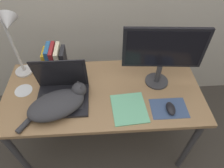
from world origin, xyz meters
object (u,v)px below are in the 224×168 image
object	(u,v)px
laptop	(62,92)
book_row	(56,62)
notepad	(129,108)
cat	(59,103)
external_monitor	(163,53)
desk_lamp	(12,35)
computer_mouse	(171,108)
cd_disc	(24,90)

from	to	relation	value
laptop	book_row	distance (m)	0.26
book_row	notepad	world-z (taller)	book_row
laptop	notepad	bearing A→B (deg)	-15.44
cat	external_monitor	xyz separation A→B (m)	(0.67, 0.20, 0.21)
desk_lamp	cat	bearing A→B (deg)	-50.67
cat	notepad	xyz separation A→B (m)	(0.44, -0.03, -0.05)
laptop	book_row	world-z (taller)	laptop
notepad	cat	bearing A→B (deg)	176.24
external_monitor	desk_lamp	bearing A→B (deg)	171.85
laptop	cat	bearing A→B (deg)	-97.68
book_row	notepad	distance (m)	0.62
computer_mouse	cat	bearing A→B (deg)	175.31
computer_mouse	external_monitor	bearing A→B (deg)	97.35
external_monitor	book_row	size ratio (longest dim) A/B	2.12
cat	cd_disc	distance (m)	0.32
book_row	notepad	xyz separation A→B (m)	(0.49, -0.36, -0.11)
cd_disc	cat	bearing A→B (deg)	-31.82
laptop	cd_disc	size ratio (longest dim) A/B	2.82
computer_mouse	notepad	distance (m)	0.26
book_row	computer_mouse	bearing A→B (deg)	-27.34
book_row	cd_disc	size ratio (longest dim) A/B	2.01
external_monitor	notepad	bearing A→B (deg)	-134.91
laptop	notepad	xyz separation A→B (m)	(0.43, -0.12, -0.05)
external_monitor	cd_disc	world-z (taller)	external_monitor
external_monitor	computer_mouse	world-z (taller)	external_monitor
external_monitor	computer_mouse	xyz separation A→B (m)	(0.03, -0.25, -0.24)
notepad	computer_mouse	bearing A→B (deg)	-6.26
cd_disc	computer_mouse	bearing A→B (deg)	-13.08
computer_mouse	notepad	size ratio (longest dim) A/B	0.39
computer_mouse	desk_lamp	world-z (taller)	desk_lamp
laptop	book_row	bearing A→B (deg)	104.20
cat	desk_lamp	size ratio (longest dim) A/B	0.85
cat	computer_mouse	distance (m)	0.70
book_row	desk_lamp	bearing A→B (deg)	179.47
cat	notepad	distance (m)	0.45
cat	book_row	xyz separation A→B (m)	(-0.05, 0.33, 0.06)
desk_lamp	notepad	xyz separation A→B (m)	(0.71, -0.36, -0.34)
book_row	cd_disc	bearing A→B (deg)	-144.04
laptop	book_row	xyz separation A→B (m)	(-0.06, 0.24, 0.06)
laptop	computer_mouse	distance (m)	0.70
laptop	desk_lamp	bearing A→B (deg)	139.52
laptop	desk_lamp	size ratio (longest dim) A/B	0.67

